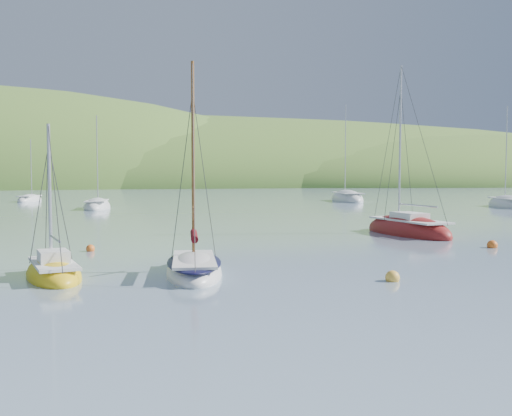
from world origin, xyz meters
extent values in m
plane|color=slate|center=(0.00, 0.00, 0.00)|extent=(700.00, 700.00, 0.00)
ellipsoid|color=#416B28|center=(0.00, 170.00, 0.00)|extent=(440.00, 110.00, 44.00)
ellipsoid|color=#416B28|center=(90.00, 160.00, 0.00)|extent=(240.00, 100.00, 34.00)
ellipsoid|color=white|center=(-3.93, 3.44, 0.09)|extent=(2.43, 5.53, 1.32)
cube|color=silver|center=(-3.94, 3.33, 0.57)|extent=(1.83, 4.31, 0.10)
cylinder|color=brown|center=(-3.88, 4.08, 4.12)|extent=(0.12, 0.12, 7.18)
ellipsoid|color=black|center=(-3.93, 3.44, 0.47)|extent=(2.39, 5.48, 0.23)
cylinder|color=#560A0F|center=(-3.99, 2.80, 1.48)|extent=(0.46, 2.60, 0.24)
ellipsoid|color=maroon|center=(9.91, 14.33, 0.15)|extent=(3.68, 7.74, 2.05)
cube|color=silver|center=(9.94, 14.18, 0.87)|extent=(2.79, 6.03, 0.10)
cylinder|color=#BCBDC1|center=(9.77, 15.21, 5.48)|extent=(0.12, 0.12, 9.30)
cube|color=silver|center=(9.94, 14.18, 1.11)|extent=(1.70, 2.27, 0.42)
cylinder|color=#BCBDC1|center=(10.05, 13.44, 1.78)|extent=(0.65, 3.54, 0.09)
ellipsoid|color=yellow|center=(-8.79, 3.79, 0.09)|extent=(2.86, 4.75, 1.21)
cube|color=silver|center=(-8.77, 3.71, 0.53)|extent=(2.17, 3.69, 0.10)
cylinder|color=#BCBDC1|center=(-8.93, 4.31, 2.94)|extent=(0.12, 0.12, 4.89)
cube|color=silver|center=(-8.77, 3.71, 0.77)|extent=(1.25, 1.45, 0.42)
cylinder|color=#BCBDC1|center=(-8.65, 3.28, 1.44)|extent=(0.65, 2.08, 0.09)
ellipsoid|color=white|center=(-9.81, 43.53, 0.14)|extent=(2.86, 7.42, 2.00)
cube|color=silver|center=(-9.82, 43.39, 0.85)|extent=(2.15, 5.79, 0.10)
cylinder|color=#BCBDC1|center=(-9.78, 44.41, 5.21)|extent=(0.12, 0.12, 8.79)
ellipsoid|color=white|center=(21.05, 53.12, 0.19)|extent=(4.46, 9.97, 2.62)
cube|color=silver|center=(21.02, 52.93, 1.10)|extent=(3.36, 7.76, 0.10)
cylinder|color=#BCBDC1|center=(21.18, 54.27, 6.85)|extent=(0.12, 0.12, 11.57)
ellipsoid|color=white|center=(-19.34, 61.19, 0.12)|extent=(3.27, 6.45, 1.68)
cube|color=silver|center=(-19.36, 61.07, 0.72)|extent=(2.48, 5.02, 0.10)
cylinder|color=#BCBDC1|center=(-19.20, 61.92, 4.38)|extent=(0.12, 0.12, 7.39)
ellipsoid|color=white|center=(33.23, 37.12, 0.16)|extent=(4.76, 8.76, 2.27)
cube|color=silver|center=(33.19, 36.95, 0.96)|extent=(3.61, 6.81, 0.10)
cylinder|color=#BCBDC1|center=(33.46, 38.09, 5.91)|extent=(0.12, 0.12, 9.98)
sphere|color=yellow|center=(2.51, 0.81, 0.12)|extent=(0.49, 0.49, 0.49)
sphere|color=#C7353D|center=(-3.92, 1.28, 0.12)|extent=(0.46, 0.46, 0.46)
sphere|color=orange|center=(11.12, 7.82, 0.12)|extent=(0.51, 0.51, 0.51)
sphere|color=orange|center=(-8.06, 10.61, 0.12)|extent=(0.40, 0.40, 0.40)
camera|label=1|loc=(-5.97, -16.89, 3.64)|focal=40.00mm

